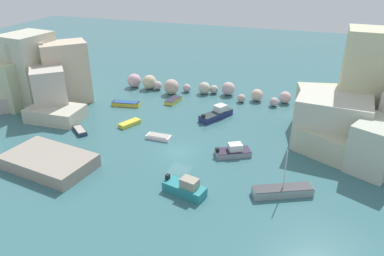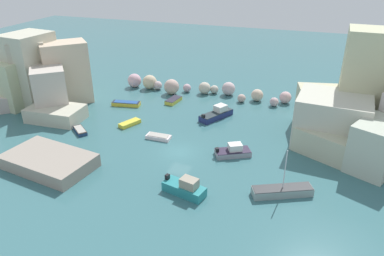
% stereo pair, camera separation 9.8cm
% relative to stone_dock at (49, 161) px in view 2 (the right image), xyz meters
% --- Properties ---
extents(cove_water, '(160.00, 160.00, 0.00)m').
position_rel_stone_dock_xyz_m(cove_water, '(12.44, 7.83, -0.74)').
color(cove_water, '#396B71').
rests_on(cove_water, ground).
extents(cliff_headland_left, '(22.04, 18.34, 10.84)m').
position_rel_stone_dock_xyz_m(cliff_headland_left, '(-14.74, 15.48, 3.08)').
color(cliff_headland_left, beige).
rests_on(cliff_headland_left, ground).
extents(rock_breakwater, '(35.64, 4.97, 2.72)m').
position_rel_stone_dock_xyz_m(rock_breakwater, '(12.79, 27.06, 0.36)').
color(rock_breakwater, '#D1A5B3').
rests_on(rock_breakwater, ground).
extents(stone_dock, '(10.53, 7.11, 1.49)m').
position_rel_stone_dock_xyz_m(stone_dock, '(0.00, 0.00, 0.00)').
color(stone_dock, gray).
rests_on(stone_dock, ground).
extents(moored_boat_0, '(4.06, 5.59, 1.75)m').
position_rel_stone_dock_xyz_m(moored_boat_0, '(14.06, 18.91, -0.13)').
color(moored_boat_0, navy).
rests_on(moored_boat_0, cove_water).
extents(moored_boat_1, '(2.63, 1.45, 0.62)m').
position_rel_stone_dock_xyz_m(moored_boat_1, '(0.15, 0.43, -0.44)').
color(moored_boat_1, '#2F7E49').
rests_on(moored_boat_1, cove_water).
extents(moored_boat_2, '(1.90, 3.34, 0.62)m').
position_rel_stone_dock_xyz_m(moored_boat_2, '(5.95, 22.41, -0.44)').
color(moored_boat_2, gold).
rests_on(moored_boat_2, cove_water).
extents(moored_boat_3, '(2.35, 3.32, 0.53)m').
position_rel_stone_dock_xyz_m(moored_boat_3, '(3.32, 12.62, -0.48)').
color(moored_boat_3, yellow).
rests_on(moored_boat_3, cove_water).
extents(moored_boat_4, '(3.13, 1.36, 0.42)m').
position_rel_stone_dock_xyz_m(moored_boat_4, '(28.03, 16.43, -0.53)').
color(moored_boat_4, white).
rests_on(moored_boat_4, cove_water).
extents(moored_boat_5, '(3.16, 1.32, 0.53)m').
position_rel_stone_dock_xyz_m(moored_boat_5, '(8.72, 10.20, -0.49)').
color(moored_boat_5, white).
rests_on(moored_boat_5, cove_water).
extents(moored_boat_6, '(4.50, 2.02, 0.64)m').
position_rel_stone_dock_xyz_m(moored_boat_6, '(-0.52, 18.74, -0.41)').
color(moored_boat_6, yellow).
rests_on(moored_boat_6, cove_water).
extents(moored_boat_7, '(4.46, 3.52, 1.49)m').
position_rel_stone_dock_xyz_m(moored_boat_7, '(18.73, 9.20, -0.22)').
color(moored_boat_7, gray).
rests_on(moored_boat_7, cove_water).
extents(moored_boat_8, '(3.02, 2.77, 0.51)m').
position_rel_stone_dock_xyz_m(moored_boat_8, '(-1.87, 8.46, -0.48)').
color(moored_boat_8, navy).
rests_on(moored_boat_8, cove_water).
extents(moored_boat_9, '(4.60, 2.62, 1.93)m').
position_rel_stone_dock_xyz_m(moored_boat_9, '(15.97, 0.23, -0.04)').
color(moored_boat_9, teal).
rests_on(moored_boat_9, cove_water).
extents(moored_boat_10, '(5.99, 3.86, 5.04)m').
position_rel_stone_dock_xyz_m(moored_boat_10, '(25.08, 3.18, -0.28)').
color(moored_boat_10, gray).
rests_on(moored_boat_10, cove_water).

